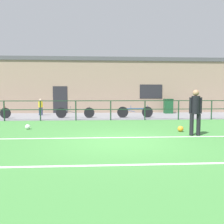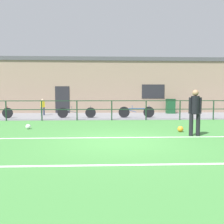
{
  "view_description": "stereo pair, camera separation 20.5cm",
  "coord_description": "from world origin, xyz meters",
  "px_view_note": "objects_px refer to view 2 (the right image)",
  "views": [
    {
      "loc": [
        -0.77,
        -7.46,
        1.56
      ],
      "look_at": [
        -0.11,
        2.97,
        0.72
      ],
      "focal_mm": 37.58,
      "sensor_mm": 36.0,
      "label": 1
    },
    {
      "loc": [
        -0.56,
        -7.47,
        1.56
      ],
      "look_at": [
        -0.11,
        2.97,
        0.72
      ],
      "focal_mm": 37.58,
      "sensor_mm": 36.0,
      "label": 2
    }
  ],
  "objects_px": {
    "spectator_child": "(43,106)",
    "trash_bin_0": "(170,106)",
    "bicycle_parked_0": "(136,112)",
    "player_goalkeeper": "(195,110)",
    "soccer_ball_spare": "(28,127)",
    "soccer_ball_match": "(180,129)",
    "bicycle_parked_1": "(77,112)"
  },
  "relations": [
    {
      "from": "spectator_child",
      "to": "trash_bin_0",
      "type": "xyz_separation_m",
      "value": [
        9.41,
        1.01,
        -0.09
      ]
    },
    {
      "from": "bicycle_parked_0",
      "to": "trash_bin_0",
      "type": "bearing_deg",
      "value": 44.35
    },
    {
      "from": "bicycle_parked_0",
      "to": "player_goalkeeper",
      "type": "bearing_deg",
      "value": -79.07
    },
    {
      "from": "player_goalkeeper",
      "to": "soccer_ball_spare",
      "type": "distance_m",
      "value": 6.94
    },
    {
      "from": "player_goalkeeper",
      "to": "trash_bin_0",
      "type": "relative_size",
      "value": 1.52
    },
    {
      "from": "soccer_ball_match",
      "to": "bicycle_parked_1",
      "type": "relative_size",
      "value": 0.1
    },
    {
      "from": "soccer_ball_spare",
      "to": "bicycle_parked_1",
      "type": "height_order",
      "value": "bicycle_parked_1"
    },
    {
      "from": "spectator_child",
      "to": "player_goalkeeper",
      "type": "bearing_deg",
      "value": 140.06
    },
    {
      "from": "player_goalkeeper",
      "to": "spectator_child",
      "type": "relative_size",
      "value": 1.47
    },
    {
      "from": "soccer_ball_spare",
      "to": "bicycle_parked_0",
      "type": "height_order",
      "value": "bicycle_parked_0"
    },
    {
      "from": "player_goalkeeper",
      "to": "bicycle_parked_1",
      "type": "height_order",
      "value": "player_goalkeeper"
    },
    {
      "from": "trash_bin_0",
      "to": "bicycle_parked_0",
      "type": "bearing_deg",
      "value": -135.65
    },
    {
      "from": "soccer_ball_match",
      "to": "player_goalkeeper",
      "type": "bearing_deg",
      "value": -75.49
    },
    {
      "from": "bicycle_parked_0",
      "to": "soccer_ball_match",
      "type": "bearing_deg",
      "value": -79.65
    },
    {
      "from": "player_goalkeeper",
      "to": "bicycle_parked_0",
      "type": "bearing_deg",
      "value": -73.82
    },
    {
      "from": "soccer_ball_match",
      "to": "bicycle_parked_0",
      "type": "bearing_deg",
      "value": 100.35
    },
    {
      "from": "spectator_child",
      "to": "bicycle_parked_1",
      "type": "height_order",
      "value": "spectator_child"
    },
    {
      "from": "bicycle_parked_0",
      "to": "bicycle_parked_1",
      "type": "xyz_separation_m",
      "value": [
        -3.77,
        0.0,
        -0.02
      ]
    },
    {
      "from": "player_goalkeeper",
      "to": "soccer_ball_spare",
      "type": "xyz_separation_m",
      "value": [
        -6.62,
        1.91,
        -0.85
      ]
    },
    {
      "from": "soccer_ball_match",
      "to": "spectator_child",
      "type": "relative_size",
      "value": 0.2
    },
    {
      "from": "spectator_child",
      "to": "trash_bin_0",
      "type": "relative_size",
      "value": 1.03
    },
    {
      "from": "player_goalkeeper",
      "to": "spectator_child",
      "type": "bearing_deg",
      "value": -42.3
    },
    {
      "from": "player_goalkeeper",
      "to": "bicycle_parked_0",
      "type": "height_order",
      "value": "player_goalkeeper"
    },
    {
      "from": "soccer_ball_match",
      "to": "bicycle_parked_0",
      "type": "xyz_separation_m",
      "value": [
        -0.99,
        5.43,
        0.27
      ]
    },
    {
      "from": "soccer_ball_match",
      "to": "bicycle_parked_1",
      "type": "distance_m",
      "value": 7.22
    },
    {
      "from": "spectator_child",
      "to": "bicycle_parked_1",
      "type": "relative_size",
      "value": 0.48
    },
    {
      "from": "player_goalkeeper",
      "to": "bicycle_parked_1",
      "type": "distance_m",
      "value": 8.05
    },
    {
      "from": "player_goalkeeper",
      "to": "soccer_ball_match",
      "type": "height_order",
      "value": "player_goalkeeper"
    },
    {
      "from": "bicycle_parked_1",
      "to": "soccer_ball_match",
      "type": "bearing_deg",
      "value": -48.75
    },
    {
      "from": "spectator_child",
      "to": "trash_bin_0",
      "type": "bearing_deg",
      "value": -166.25
    },
    {
      "from": "soccer_ball_spare",
      "to": "bicycle_parked_0",
      "type": "bearing_deg",
      "value": 39.07
    },
    {
      "from": "player_goalkeeper",
      "to": "bicycle_parked_1",
      "type": "xyz_separation_m",
      "value": [
        -4.98,
        6.3,
        -0.6
      ]
    }
  ]
}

